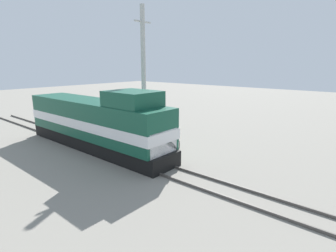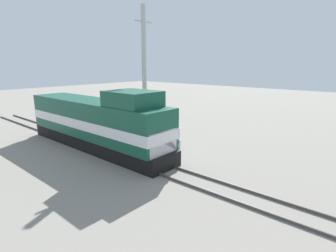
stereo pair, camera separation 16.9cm
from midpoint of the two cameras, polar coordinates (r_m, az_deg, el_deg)
name	(u,v)px [view 1 (the left image)]	position (r m, az deg, el deg)	size (l,w,h in m)	color
ground_plane	(113,153)	(19.85, -12.08, -5.83)	(120.00, 120.00, 0.00)	gray
rail_near	(105,155)	(19.42, -13.76, -6.12)	(0.08, 42.62, 0.15)	#4C4742
rail_far	(121,150)	(20.25, -10.49, -5.14)	(0.08, 42.62, 0.15)	#4C4742
locomotive	(98,123)	(20.65, -15.29, 0.55)	(2.93, 14.86, 4.74)	black
utility_pole	(144,74)	(22.76, -5.56, 11.27)	(1.80, 0.39, 11.11)	#B2B2AD
vendor_umbrella	(137,116)	(24.38, -6.89, 2.12)	(1.91, 1.91, 1.93)	#4C4C4C
billboard_sign	(157,105)	(26.37, -2.51, 4.50)	(1.76, 0.12, 3.20)	#595959
shrub_cluster	(129,127)	(24.94, -8.58, -0.32)	(1.18, 1.18, 1.18)	#388C38
person_bystander	(152,129)	(22.79, -3.80, -0.56)	(0.34, 0.34, 1.75)	#2D3347
bicycle	(154,132)	(23.96, -3.26, -1.36)	(1.75, 1.63, 0.67)	black
bicycle_spare	(168,144)	(20.34, -0.18, -3.99)	(1.41, 1.84, 0.70)	black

